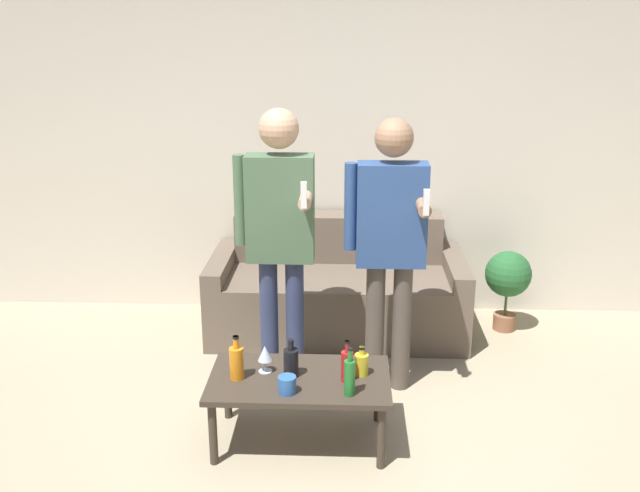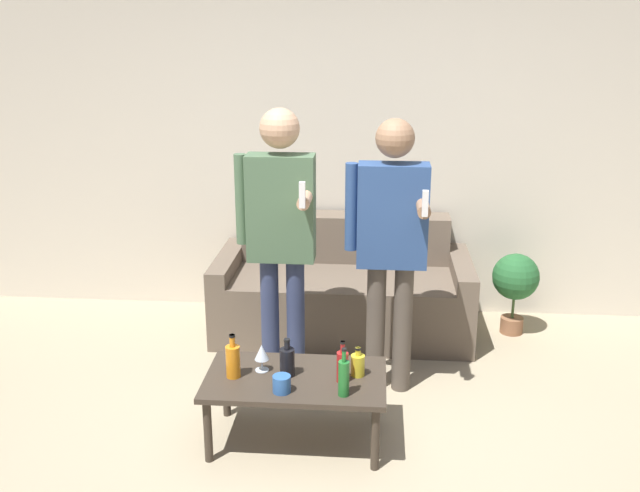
# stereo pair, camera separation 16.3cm
# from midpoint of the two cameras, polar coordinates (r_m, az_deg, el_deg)

# --- Properties ---
(ground_plane) EXTENTS (16.00, 16.00, 0.00)m
(ground_plane) POSITION_cam_midpoint_polar(r_m,az_deg,el_deg) (3.69, 1.87, -18.60)
(ground_plane) COLOR tan
(wall_back) EXTENTS (8.00, 0.06, 2.70)m
(wall_back) POSITION_cam_midpoint_polar(r_m,az_deg,el_deg) (5.36, 3.30, 8.66)
(wall_back) COLOR beige
(wall_back) RESTS_ON ground_plane
(couch) EXTENTS (1.82, 0.85, 0.81)m
(couch) POSITION_cam_midpoint_polar(r_m,az_deg,el_deg) (5.20, 2.76, -3.63)
(couch) COLOR #6B5B4C
(couch) RESTS_ON ground_plane
(coffee_table) EXTENTS (0.96, 0.55, 0.38)m
(coffee_table) POSITION_cam_midpoint_polar(r_m,az_deg,el_deg) (3.84, -0.73, -11.00)
(coffee_table) COLOR #3D3328
(coffee_table) RESTS_ON ground_plane
(bottle_orange) EXTENTS (0.06, 0.06, 0.26)m
(bottle_orange) POSITION_cam_midpoint_polar(r_m,az_deg,el_deg) (3.61, 3.23, -10.43)
(bottle_orange) COLOR #23752D
(bottle_orange) RESTS_ON coffee_table
(bottle_green) EXTENTS (0.08, 0.08, 0.21)m
(bottle_green) POSITION_cam_midpoint_polar(r_m,az_deg,el_deg) (3.80, -1.40, -9.20)
(bottle_green) COLOR black
(bottle_green) RESTS_ON coffee_table
(bottle_dark) EXTENTS (0.07, 0.07, 0.16)m
(bottle_dark) POSITION_cam_midpoint_polar(r_m,az_deg,el_deg) (3.82, 4.28, -9.43)
(bottle_dark) COLOR yellow
(bottle_dark) RESTS_ON coffee_table
(bottle_yellow) EXTENTS (0.08, 0.08, 0.24)m
(bottle_yellow) POSITION_cam_midpoint_polar(r_m,az_deg,el_deg) (3.80, -5.75, -9.09)
(bottle_yellow) COLOR orange
(bottle_yellow) RESTS_ON coffee_table
(bottle_red) EXTENTS (0.06, 0.06, 0.23)m
(bottle_red) POSITION_cam_midpoint_polar(r_m,az_deg,el_deg) (3.74, 3.07, -9.55)
(bottle_red) COLOR #B21E1E
(bottle_red) RESTS_ON coffee_table
(wine_glass_near) EXTENTS (0.08, 0.08, 0.15)m
(wine_glass_near) POSITION_cam_midpoint_polar(r_m,az_deg,el_deg) (3.85, -3.47, -8.56)
(wine_glass_near) COLOR silver
(wine_glass_near) RESTS_ON coffee_table
(cup_on_table) EXTENTS (0.09, 0.09, 0.09)m
(cup_on_table) POSITION_cam_midpoint_polar(r_m,az_deg,el_deg) (3.66, -1.79, -10.98)
(cup_on_table) COLOR #3366B2
(cup_on_table) RESTS_ON coffee_table
(person_standing_left) EXTENTS (0.46, 0.43, 1.72)m
(person_standing_left) POSITION_cam_midpoint_polar(r_m,az_deg,el_deg) (4.15, -2.07, 1.53)
(person_standing_left) COLOR navy
(person_standing_left) RESTS_ON ground_plane
(person_standing_right) EXTENTS (0.48, 0.43, 1.67)m
(person_standing_right) POSITION_cam_midpoint_polar(r_m,az_deg,el_deg) (4.16, 6.83, 0.84)
(person_standing_right) COLOR brown
(person_standing_right) RESTS_ON ground_plane
(potted_plant) EXTENTS (0.33, 0.33, 0.60)m
(potted_plant) POSITION_cam_midpoint_polar(r_m,az_deg,el_deg) (5.31, 16.22, -2.68)
(potted_plant) COLOR #936042
(potted_plant) RESTS_ON ground_plane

